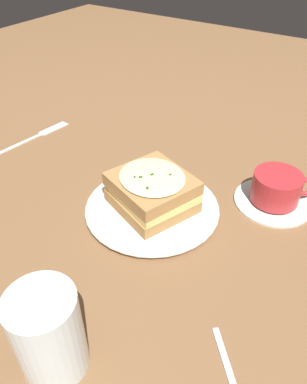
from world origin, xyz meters
name	(u,v)px	position (x,y,z in m)	size (l,w,h in m)	color
ground_plane	(152,211)	(0.00, 0.00, 0.00)	(2.40, 2.40, 0.00)	brown
dinner_plate	(153,207)	(0.00, 0.00, 0.01)	(0.23, 0.23, 0.01)	silver
sandwich	(154,190)	(0.00, 0.00, 0.05)	(0.16, 0.15, 0.07)	#A37542
teacup_with_saucer	(276,191)	(0.17, 0.14, 0.03)	(0.14, 0.14, 0.06)	silver
water_glass	(48,334)	(0.06, -0.29, 0.06)	(0.08, 0.08, 0.12)	silver
fork	(41,134)	(-0.37, 0.08, 0.00)	(0.04, 0.19, 0.00)	silver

